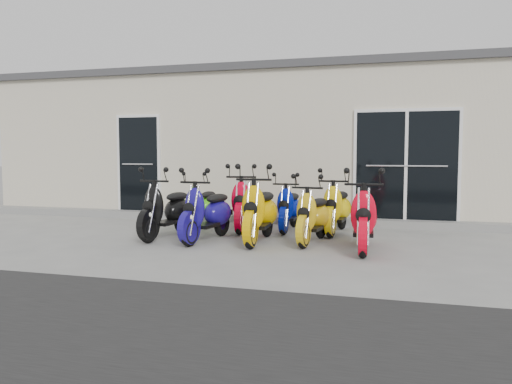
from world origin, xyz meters
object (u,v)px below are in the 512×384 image
scooter_front_orange_a (260,203)px  scooter_front_orange_b (313,208)px  scooter_back_green (202,199)px  scooter_back_blue (289,201)px  scooter_back_red (244,197)px  scooter_front_red (364,209)px  scooter_front_black (167,202)px  scooter_front_blue (207,204)px  scooter_back_yellow (337,200)px

scooter_front_orange_a → scooter_front_orange_b: 0.86m
scooter_back_green → scooter_back_blue: size_ratio=1.00×
scooter_back_green → scooter_back_red: scooter_back_red is taller
scooter_back_green → scooter_front_red: bearing=-24.4°
scooter_front_black → scooter_front_blue: size_ratio=1.00×
scooter_back_yellow → scooter_front_black: bearing=-150.8°
scooter_back_red → scooter_front_black: bearing=-138.5°
scooter_front_orange_a → scooter_back_green: 2.03m
scooter_front_blue → scooter_back_red: (0.24, 1.31, 0.02)m
scooter_front_blue → scooter_back_yellow: scooter_front_blue is taller
scooter_front_black → scooter_back_red: (1.02, 1.21, 0.02)m
scooter_back_yellow → scooter_front_blue: bearing=-140.9°
scooter_front_black → scooter_front_red: size_ratio=0.98×
scooter_front_blue → scooter_back_blue: bearing=60.5°
scooter_front_blue → scooter_back_blue: scooter_front_blue is taller
scooter_front_black → scooter_back_green: 1.33m
scooter_front_orange_a → scooter_front_red: (1.66, -0.23, -0.02)m
scooter_back_green → scooter_front_orange_a: bearing=-39.2°
scooter_front_blue → scooter_front_orange_b: size_ratio=1.08×
scooter_front_red → scooter_back_yellow: 1.59m
scooter_front_black → scooter_back_green: size_ratio=1.11×
scooter_back_blue → scooter_front_orange_b: bearing=-61.9°
scooter_front_black → scooter_back_blue: (1.86, 1.32, -0.06)m
scooter_front_orange_a → scooter_front_red: 1.68m
scooter_front_blue → scooter_back_yellow: bearing=42.5°
scooter_back_green → scooter_back_blue: bearing=1.4°
scooter_front_orange_b → scooter_back_green: scooter_front_orange_b is taller
scooter_front_blue → scooter_back_blue: size_ratio=1.11×
scooter_front_orange_a → scooter_front_orange_b: (0.84, 0.17, -0.08)m
scooter_front_blue → scooter_front_orange_a: (0.87, 0.10, 0.03)m
scooter_back_blue → scooter_back_yellow: bearing=-4.7°
scooter_back_blue → scooter_front_orange_a: bearing=-99.8°
scooter_front_blue → scooter_back_red: bearing=87.5°
scooter_back_blue → scooter_front_blue: bearing=-128.2°
scooter_front_orange_b → scooter_back_yellow: scooter_back_yellow is taller
scooter_front_orange_b → scooter_front_red: (0.82, -0.40, 0.06)m
scooter_front_orange_b → scooter_back_blue: 1.31m
scooter_front_red → scooter_back_red: size_ratio=0.99×
scooter_back_red → scooter_front_orange_b: bearing=-43.8°
scooter_front_black → scooter_front_orange_a: (1.65, -0.00, 0.03)m
scooter_front_black → scooter_front_red: 3.32m
scooter_front_orange_b → scooter_back_red: bearing=151.6°
scooter_front_blue → scooter_back_blue: 1.78m
scooter_back_red → scooter_back_blue: scooter_back_red is taller
scooter_front_red → scooter_back_yellow: (-0.56, 1.49, -0.03)m
scooter_front_blue → scooter_back_yellow: (1.97, 1.36, -0.02)m
scooter_back_red → scooter_back_yellow: (1.73, 0.05, -0.03)m
scooter_front_blue → scooter_back_red: scooter_back_red is taller
scooter_front_black → scooter_front_orange_a: size_ratio=0.95×
scooter_front_orange_a → scooter_front_red: size_ratio=1.03×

